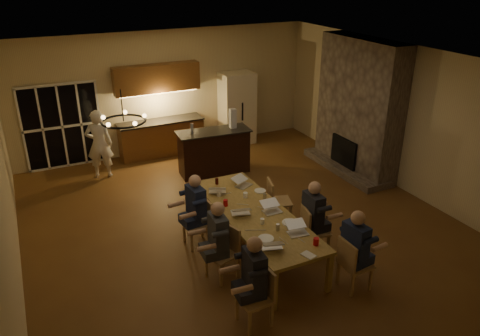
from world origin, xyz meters
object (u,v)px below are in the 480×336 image
object	(u,v)px
laptop_a	(272,241)
laptop_c	(240,207)
person_left_near	(254,280)
plate_far	(260,191)
person_left_far	(196,210)
can_silver	(278,227)
mug_front	(262,221)
chair_left_far	(197,223)
chair_right_mid	(316,230)
dining_table	(255,231)
laptop_f	(244,181)
person_right_near	(354,250)
mug_back	(219,194)
chandelier	(124,121)
standing_person	(99,144)
chair_left_near	(254,298)
plate_left	(266,239)
bar_island	(214,152)
chair_left_mid	(222,254)
laptop_d	(272,206)
redcup_mid	(226,203)
plate_near	(290,223)
chair_right_far	(280,201)
laptop_b	(298,228)
bar_bottle	(192,128)
redcup_near	(316,242)
laptop_e	(217,186)
mug_mid	(245,195)
bar_blender	(233,118)
chair_right_near	(356,263)
can_cola	(217,181)
person_left_mid	(218,241)
can_right	(265,197)
refrigerator	(237,108)
person_right_mid	(313,218)

from	to	relation	value
laptop_a	laptop_c	size ratio (longest dim) A/B	1.00
person_left_near	plate_far	world-z (taller)	person_left_near
person_left_far	can_silver	size ratio (longest dim) A/B	11.50
mug_front	plate_far	bearing A→B (deg)	63.60
chair_left_far	chair_right_mid	size ratio (longest dim) A/B	1.00
dining_table	laptop_f	size ratio (longest dim) A/B	10.11
person_right_near	mug_back	xyz separation A→B (m)	(-1.20, 2.47, 0.11)
chandelier	laptop_f	distance (m)	3.25
standing_person	laptop_c	xyz separation A→B (m)	(1.62, -4.26, 0.03)
chair_left_near	plate_left	world-z (taller)	chair_left_near
bar_island	standing_person	bearing A→B (deg)	163.63
mug_back	chair_left_mid	bearing A→B (deg)	-111.94
laptop_d	redcup_mid	world-z (taller)	laptop_d
bar_island	plate_near	bearing A→B (deg)	-89.64
bar_island	mug_back	distance (m)	2.74
chair_right_far	redcup_mid	bearing A→B (deg)	116.43
chair_right_far	laptop_b	world-z (taller)	laptop_b
chair_left_near	redcup_mid	size ratio (longest dim) A/B	7.42
chair_left_mid	bar_bottle	world-z (taller)	bar_bottle
standing_person	redcup_near	world-z (taller)	standing_person
laptop_e	mug_mid	distance (m)	0.59
bar_island	chair_left_mid	xyz separation A→B (m)	(-1.50, -3.88, -0.10)
redcup_near	bar_blender	size ratio (longest dim) A/B	0.26
laptop_b	redcup_near	size ratio (longest dim) A/B	2.67
chair_right_near	bar_bottle	bearing A→B (deg)	8.61
laptop_b	can_cola	bearing A→B (deg)	109.44
bar_island	chair_right_near	world-z (taller)	bar_island
redcup_mid	person_left_mid	bearing A→B (deg)	-120.46
mug_back	can_right	distance (m)	0.86
redcup_mid	can_silver	xyz separation A→B (m)	(0.42, -1.13, 0.00)
chair_right_far	chandelier	size ratio (longest dim) A/B	1.43
chair_left_near	person_left_near	size ratio (longest dim) A/B	0.64
refrigerator	laptop_f	size ratio (longest dim) A/B	6.25
chair_left_far	person_right_mid	xyz separation A→B (m)	(1.74, -1.09, 0.24)
dining_table	laptop_a	bearing A→B (deg)	-104.35
standing_person	refrigerator	bearing A→B (deg)	-153.45
chair_right_mid	person_left_mid	distance (m)	1.84
person_left_mid	laptop_a	bearing A→B (deg)	50.15
plate_left	bar_bottle	xyz separation A→B (m)	(0.37, 4.29, 0.44)
plate_far	laptop_e	bearing A→B (deg)	155.02
can_cola	refrigerator	bearing A→B (deg)	59.24
chair_left_far	can_silver	bearing A→B (deg)	33.46
redcup_near	can_silver	xyz separation A→B (m)	(-0.32, 0.62, 0.00)
laptop_e	mug_front	distance (m)	1.44
laptop_e	can_silver	size ratio (longest dim) A/B	2.67
chair_right_mid	person_left_mid	size ratio (longest dim) A/B	0.64
chair_left_mid	person_left_near	size ratio (longest dim) A/B	0.64
person_left_near	person_right_mid	world-z (taller)	same
person_right_mid	plate_left	bearing A→B (deg)	108.45
refrigerator	dining_table	bearing A→B (deg)	-112.12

